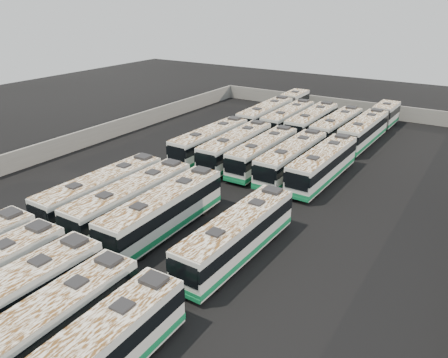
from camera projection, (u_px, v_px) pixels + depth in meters
ground at (228, 193)px, 41.81m from camera, size 140.00×140.00×0.00m
perimeter_wall at (228, 182)px, 41.38m from camera, size 45.20×73.20×2.20m
bus_front_center at (0, 308)px, 23.63m from camera, size 2.79×12.60×3.54m
bus_front_right at (39, 334)px, 21.93m from camera, size 2.86×12.21×3.43m
bus_midfront_far_left at (102, 191)px, 37.70m from camera, size 2.87×12.65×3.55m
bus_midfront_left at (132, 200)px, 36.03m from camera, size 2.73×12.76×3.60m
bus_midfront_center at (164, 211)px, 34.30m from camera, size 2.97×12.78×3.59m
bus_midfront_far_right at (237, 235)px, 30.92m from camera, size 2.87×12.36×3.47m
bus_midback_far_left at (210, 141)px, 50.71m from camera, size 2.91×12.54×3.52m
bus_midback_left at (236, 147)px, 48.82m from camera, size 2.97×12.63×3.54m
bus_midback_center at (263, 152)px, 47.27m from camera, size 2.64×12.18×3.43m
bus_midback_right at (292, 158)px, 45.44m from camera, size 2.70×12.53×3.53m
bus_midback_far_right at (323, 164)px, 43.80m from camera, size 2.88×12.59×3.54m
bus_back_far_left at (276, 111)px, 64.16m from camera, size 3.17×19.83×3.59m
bus_back_left at (288, 119)px, 59.76m from camera, size 2.87×12.51×3.51m
bus_back_center at (312, 122)px, 58.17m from camera, size 2.85×12.74×3.58m
bus_back_right at (337, 127)px, 56.29m from camera, size 2.89×12.33×3.46m
bus_back_far_right at (371, 125)px, 57.27m from camera, size 3.03×19.27×3.49m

